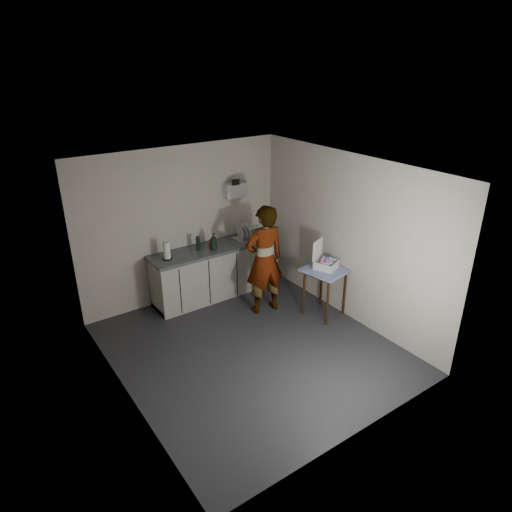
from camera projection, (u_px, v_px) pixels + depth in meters
ground at (251, 348)px, 6.58m from camera, size 4.00×4.00×0.00m
wall_back at (183, 225)px, 7.54m from camera, size 3.60×0.02×2.60m
wall_right at (347, 238)px, 6.98m from camera, size 0.02×4.00×2.60m
wall_left at (119, 306)px, 5.11m from camera, size 0.02×4.00×2.60m
ceiling at (250, 170)px, 5.52m from camera, size 3.60×4.00×0.01m
kitchen_counter at (215, 272)px, 7.88m from camera, size 2.24×0.62×0.91m
wall_shelf at (236, 190)px, 7.83m from camera, size 0.42×0.18×0.37m
side_table at (325, 275)px, 7.16m from camera, size 0.73×0.73×0.81m
standing_man at (264, 260)px, 7.21m from camera, size 0.71×0.51×1.81m
soap_bottle at (213, 241)px, 7.53m from camera, size 0.14×0.14×0.28m
soda_can at (211, 243)px, 7.65m from camera, size 0.07×0.07×0.13m
dark_bottle at (198, 243)px, 7.51m from camera, size 0.07×0.07×0.24m
paper_towel at (167, 251)px, 7.17m from camera, size 0.16×0.16×0.29m
dish_rack at (245, 235)px, 7.99m from camera, size 0.38×0.29×0.27m
bakery_box at (325, 262)px, 7.13m from camera, size 0.41×0.42×0.44m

